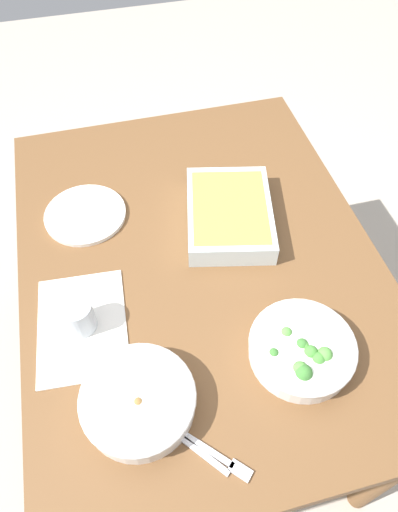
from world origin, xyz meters
TOP-DOWN VIEW (x-y plane):
  - ground_plane at (0.00, 0.00)m, footprint 6.00×6.00m
  - dining_table at (0.00, 0.00)m, footprint 1.20×0.90m
  - placemat at (0.13, -0.31)m, footprint 0.29×0.22m
  - stew_bowl at (0.35, -0.21)m, footprint 0.23×0.23m
  - broccoli_bowl at (0.32, 0.15)m, footprint 0.23×0.23m
  - baking_dish at (-0.09, 0.11)m, footprint 0.34×0.28m
  - drink_cup at (0.13, -0.31)m, footprint 0.07×0.07m
  - side_plate at (-0.21, -0.27)m, footprint 0.22×0.22m
  - spoon_by_stew at (0.43, -0.15)m, footprint 0.15×0.13m
  - fork_on_table at (0.48, -0.09)m, footprint 0.14×0.14m

SIDE VIEW (x-z plane):
  - ground_plane at x=0.00m, z-range 0.00..0.00m
  - dining_table at x=0.00m, z-range 0.28..1.02m
  - placemat at x=0.13m, z-range 0.74..0.74m
  - fork_on_table at x=0.48m, z-range 0.74..0.75m
  - spoon_by_stew at x=0.43m, z-range 0.74..0.75m
  - side_plate at x=-0.21m, z-range 0.74..0.75m
  - broccoli_bowl at x=0.32m, z-range 0.74..0.80m
  - stew_bowl at x=0.35m, z-range 0.74..0.80m
  - baking_dish at x=-0.09m, z-range 0.74..0.80m
  - drink_cup at x=0.13m, z-range 0.74..0.82m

